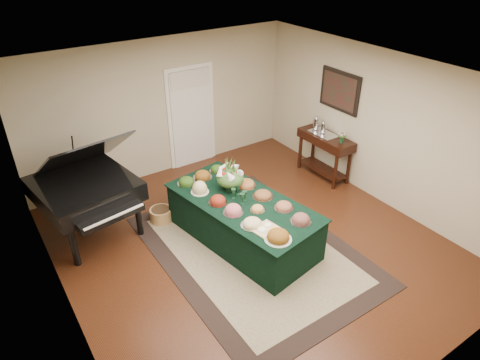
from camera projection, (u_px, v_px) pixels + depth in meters
ground at (250, 244)px, 6.87m from camera, size 6.00×6.00×0.00m
area_rug at (252, 250)px, 6.74m from camera, size 2.70×3.78×0.01m
kitchen_doorway at (192, 118)px, 8.75m from camera, size 1.05×0.07×2.10m
buffet_table at (242, 221)px, 6.78m from camera, size 1.58×2.67×0.75m
food_platters at (239, 198)px, 6.56m from camera, size 1.18×2.39×0.15m
cutting_board at (266, 228)px, 5.94m from camera, size 0.40×0.40×0.10m
green_goblets at (239, 194)px, 6.59m from camera, size 0.19×0.33×0.18m
floral_centerpiece at (230, 175)px, 6.75m from camera, size 0.45×0.45×0.45m
grand_piano at (85, 188)px, 6.71m from camera, size 1.67×1.86×1.73m
wicker_basket at (161, 215)px, 7.36m from camera, size 0.38×0.38×0.24m
mahogany_sideboard at (325, 145)px, 8.42m from camera, size 0.45×1.20×0.89m
tea_service at (320, 127)px, 8.39m from camera, size 0.34×0.58×0.30m
pink_bouquet at (342, 136)px, 7.97m from camera, size 0.17×0.17×0.22m
wall_painting at (340, 91)px, 7.99m from camera, size 0.05×0.95×0.75m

